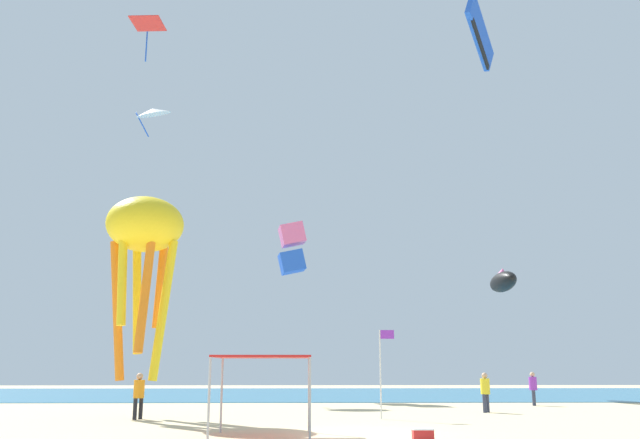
% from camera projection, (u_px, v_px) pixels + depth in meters
% --- Properties ---
extents(ground, '(110.00, 110.00, 0.10)m').
position_uv_depth(ground, '(358.00, 436.00, 20.11)').
color(ground, beige).
extents(ocean_strip, '(110.00, 25.85, 0.03)m').
position_uv_depth(ocean_strip, '(325.00, 394.00, 50.09)').
color(ocean_strip, teal).
rests_on(ocean_strip, ground).
extents(canopy_tent, '(2.84, 2.90, 2.33)m').
position_uv_depth(canopy_tent, '(263.00, 360.00, 19.67)').
color(canopy_tent, '#B2B2B7').
rests_on(canopy_tent, ground).
extents(person_near_tent, '(0.42, 0.42, 1.75)m').
position_uv_depth(person_near_tent, '(485.00, 389.00, 29.80)').
color(person_near_tent, '#33384C').
rests_on(person_near_tent, ground).
extents(person_leftmost, '(0.42, 0.43, 1.77)m').
position_uv_depth(person_leftmost, '(139.00, 392.00, 25.88)').
color(person_leftmost, black).
rests_on(person_leftmost, ground).
extents(person_central, '(0.41, 0.44, 1.74)m').
position_uv_depth(person_central, '(533.00, 386.00, 35.11)').
color(person_central, '#33384C').
rests_on(person_central, ground).
extents(banner_flag, '(0.61, 0.06, 3.46)m').
position_uv_depth(banner_flag, '(382.00, 365.00, 26.31)').
color(banner_flag, silver).
rests_on(banner_flag, ground).
extents(cooler_box, '(0.57, 0.37, 0.35)m').
position_uv_depth(cooler_box, '(423.00, 435.00, 17.99)').
color(cooler_box, red).
rests_on(cooler_box, ground).
extents(kite_diamond_red, '(1.75, 1.75, 2.25)m').
position_uv_depth(kite_diamond_red, '(148.00, 26.00, 35.54)').
color(kite_diamond_red, red).
extents(kite_inflatable_black, '(1.63, 4.55, 1.77)m').
position_uv_depth(kite_inflatable_black, '(503.00, 282.00, 44.60)').
color(kite_inflatable_black, black).
extents(kite_delta_white, '(3.67, 3.67, 2.31)m').
position_uv_depth(kite_delta_white, '(153.00, 112.00, 50.72)').
color(kite_delta_white, white).
extents(kite_box_pink, '(1.99, 1.77, 3.55)m').
position_uv_depth(kite_box_pink, '(292.00, 248.00, 44.32)').
color(kite_box_pink, pink).
extents(kite_parafoil_blue, '(3.14, 4.99, 3.41)m').
position_uv_depth(kite_parafoil_blue, '(480.00, 35.00, 43.20)').
color(kite_parafoil_blue, blue).
extents(kite_octopus_yellow, '(4.50, 4.50, 7.59)m').
position_uv_depth(kite_octopus_yellow, '(145.00, 234.00, 27.67)').
color(kite_octopus_yellow, yellow).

